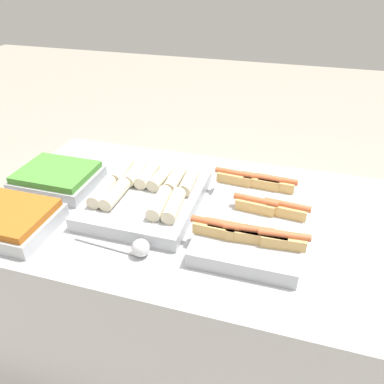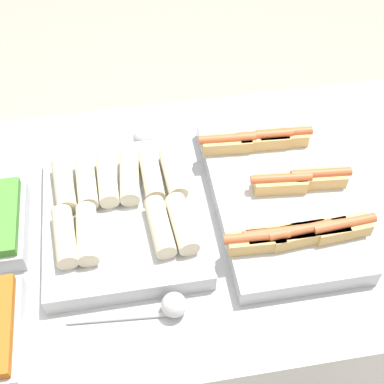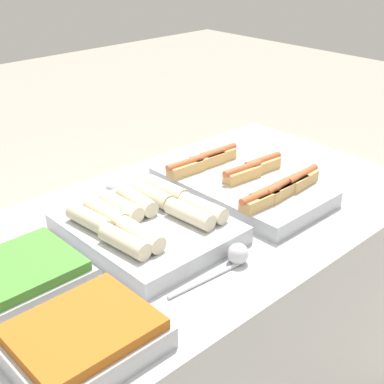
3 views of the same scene
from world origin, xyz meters
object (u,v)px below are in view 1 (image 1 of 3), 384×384
object	(u,v)px
tray_side_back	(58,178)
serving_spoon_near	(136,248)
serving_spoon_far	(186,167)
tray_side_front	(8,220)
tray_hotdogs	(254,214)
tray_wraps	(147,194)

from	to	relation	value
tray_side_back	serving_spoon_near	bearing A→B (deg)	-31.57
serving_spoon_far	serving_spoon_near	bearing A→B (deg)	-89.07
tray_side_front	serving_spoon_near	size ratio (longest dim) A/B	1.15
tray_side_back	serving_spoon_near	xyz separation A→B (m)	(0.45, -0.27, -0.01)
tray_side_front	tray_side_back	size ratio (longest dim) A/B	1.00
tray_side_front	serving_spoon_near	bearing A→B (deg)	0.50
tray_side_front	serving_spoon_near	world-z (taller)	tray_side_front
tray_hotdogs	serving_spoon_far	xyz separation A→B (m)	(-0.32, 0.27, -0.01)
tray_wraps	tray_side_back	xyz separation A→B (m)	(-0.37, 0.01, -0.00)
tray_side_front	serving_spoon_far	world-z (taller)	tray_side_front
tray_hotdogs	serving_spoon_near	bearing A→B (deg)	-141.24
serving_spoon_near	tray_hotdogs	bearing A→B (deg)	38.76
tray_hotdogs	serving_spoon_far	world-z (taller)	tray_hotdogs
tray_wraps	serving_spoon_near	xyz separation A→B (m)	(0.07, -0.26, -0.01)
tray_hotdogs	serving_spoon_near	size ratio (longest dim) A/B	2.11
serving_spoon_near	tray_side_back	bearing A→B (deg)	148.43
tray_side_front	serving_spoon_near	distance (m)	0.45
serving_spoon_near	tray_side_front	bearing A→B (deg)	-179.50
serving_spoon_near	tray_wraps	bearing A→B (deg)	105.48
tray_wraps	tray_side_front	distance (m)	0.46
tray_hotdogs	tray_side_back	distance (m)	0.76
tray_wraps	serving_spoon_near	distance (m)	0.27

